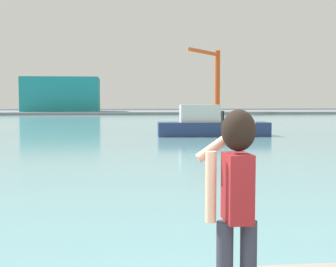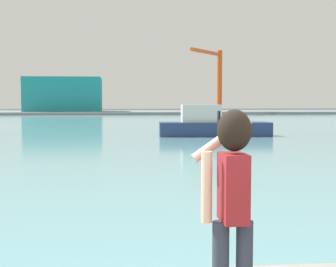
# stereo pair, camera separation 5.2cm
# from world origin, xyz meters

# --- Properties ---
(ground_plane) EXTENTS (220.00, 220.00, 0.00)m
(ground_plane) POSITION_xyz_m (0.00, 50.00, 0.00)
(ground_plane) COLOR #334751
(harbor_water) EXTENTS (140.00, 100.00, 0.02)m
(harbor_water) POSITION_xyz_m (0.00, 52.00, 0.01)
(harbor_water) COLOR #6BA8B2
(harbor_water) RESTS_ON ground_plane
(far_shore_dock) EXTENTS (140.00, 20.00, 0.52)m
(far_shore_dock) POSITION_xyz_m (0.00, 92.00, 0.26)
(far_shore_dock) COLOR gray
(far_shore_dock) RESTS_ON ground_plane
(person_photographer) EXTENTS (0.52, 0.55, 1.74)m
(person_photographer) POSITION_xyz_m (0.22, 0.81, 1.68)
(person_photographer) COLOR #2D3342
(person_photographer) RESTS_ON quay_promenade
(boat_moored) EXTENTS (7.85, 2.61, 2.20)m
(boat_moored) POSITION_xyz_m (5.65, 29.24, 0.78)
(boat_moored) COLOR navy
(boat_moored) RESTS_ON harbor_water
(warehouse_left) EXTENTS (14.67, 9.82, 6.68)m
(warehouse_left) POSITION_xyz_m (-11.88, 91.53, 3.86)
(warehouse_left) COLOR teal
(warehouse_left) RESTS_ON far_shore_dock
(port_crane) EXTENTS (7.74, 9.56, 12.01)m
(port_crane) POSITION_xyz_m (17.80, 86.83, 8.16)
(port_crane) COLOR #D84C19
(port_crane) RESTS_ON far_shore_dock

